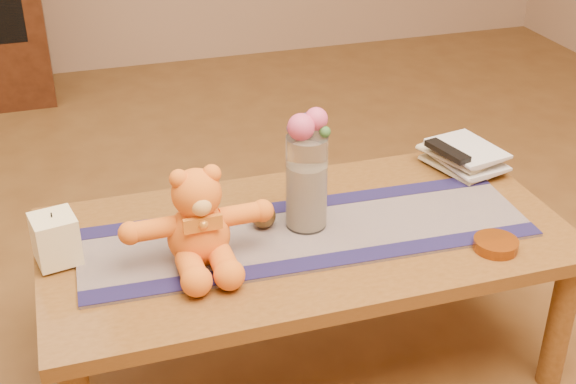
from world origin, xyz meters
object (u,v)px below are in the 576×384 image
object	(u,v)px
bronze_ball	(263,216)
amber_dish	(496,245)
pillar_candle	(55,239)
glass_vase	(307,182)
tv_remote	(447,151)
teddy_bear	(198,217)
book_bottom	(443,172)

from	to	relation	value
bronze_ball	amber_dish	world-z (taller)	bronze_ball
pillar_candle	amber_dish	bearing A→B (deg)	-14.38
pillar_candle	amber_dish	world-z (taller)	pillar_candle
amber_dish	glass_vase	bearing A→B (deg)	149.92
amber_dish	bronze_ball	bearing A→B (deg)	153.19
tv_remote	amber_dish	distance (m)	0.42
teddy_bear	pillar_candle	distance (m)	0.36
bronze_ball	amber_dish	xyz separation A→B (m)	(0.54, -0.27, -0.03)
bronze_ball	amber_dish	size ratio (longest dim) A/B	0.58
book_bottom	amber_dish	world-z (taller)	amber_dish
tv_remote	bronze_ball	bearing A→B (deg)	178.40
pillar_candle	book_bottom	distance (m)	1.15
glass_vase	book_bottom	distance (m)	0.54
teddy_bear	amber_dish	bearing A→B (deg)	-14.81
bronze_ball	tv_remote	size ratio (longest dim) A/B	0.42
teddy_bear	glass_vase	size ratio (longest dim) A/B	1.38
book_bottom	teddy_bear	bearing A→B (deg)	179.88
book_bottom	tv_remote	world-z (taller)	tv_remote
pillar_candle	glass_vase	xyz separation A→B (m)	(0.65, -0.03, 0.07)
pillar_candle	glass_vase	size ratio (longest dim) A/B	0.48
teddy_bear	bronze_ball	xyz separation A→B (m)	(0.19, 0.10, -0.09)
glass_vase	tv_remote	xyz separation A→B (m)	(0.50, 0.15, -0.05)
teddy_bear	glass_vase	xyz separation A→B (m)	(0.31, 0.07, 0.01)
pillar_candle	amber_dish	xyz separation A→B (m)	(1.08, -0.28, -0.06)
bronze_ball	tv_remote	distance (m)	0.63
teddy_bear	bronze_ball	bearing A→B (deg)	25.41
teddy_bear	glass_vase	bearing A→B (deg)	12.06
bronze_ball	book_bottom	xyz separation A→B (m)	(0.61, 0.14, -0.03)
teddy_bear	bronze_ball	size ratio (longest dim) A/B	5.36
teddy_bear	amber_dish	xyz separation A→B (m)	(0.74, -0.18, -0.12)
tv_remote	book_bottom	bearing A→B (deg)	90.00
tv_remote	amber_dish	bearing A→B (deg)	-112.87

